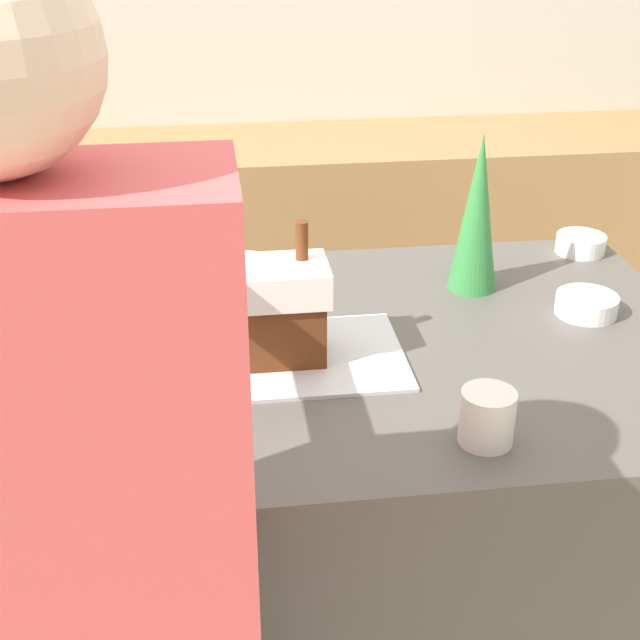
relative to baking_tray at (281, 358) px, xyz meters
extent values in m
cube|color=beige|center=(0.16, 2.09, 0.35)|extent=(8.00, 0.05, 2.60)
cube|color=#9E7547|center=(0.16, 1.77, -0.51)|extent=(6.00, 0.60, 0.88)
cube|color=#514C47|center=(0.16, 0.04, -0.48)|extent=(1.43, 0.98, 0.95)
cube|color=silver|center=(0.00, 0.00, 0.00)|extent=(0.48, 0.31, 0.01)
cube|color=#5B2D14|center=(0.00, 0.00, 0.07)|extent=(0.16, 0.12, 0.13)
cube|color=white|center=(0.00, 0.00, 0.16)|extent=(0.18, 0.14, 0.07)
cylinder|color=#5B2D14|center=(0.04, 0.02, 0.24)|extent=(0.02, 0.02, 0.08)
cone|color=#33843D|center=(0.46, 0.28, 0.18)|extent=(0.11, 0.11, 0.36)
cylinder|color=white|center=(-0.19, 0.39, 0.01)|extent=(0.10, 0.10, 0.04)
cylinder|color=pink|center=(-0.19, 0.39, 0.03)|extent=(0.08, 0.08, 0.01)
cylinder|color=white|center=(0.67, 0.11, 0.02)|extent=(0.13, 0.13, 0.04)
cylinder|color=white|center=(0.67, 0.11, 0.03)|extent=(0.11, 0.11, 0.01)
cylinder|color=white|center=(-0.39, 0.46, 0.02)|extent=(0.10, 0.10, 0.05)
cylinder|color=red|center=(-0.39, 0.46, 0.04)|extent=(0.08, 0.08, 0.01)
cylinder|color=silver|center=(-0.44, 0.07, 0.02)|extent=(0.11, 0.11, 0.04)
cylinder|color=pink|center=(-0.44, 0.07, 0.03)|extent=(0.09, 0.09, 0.01)
cylinder|color=white|center=(-0.05, 0.38, 0.02)|extent=(0.13, 0.13, 0.05)
cylinder|color=green|center=(-0.05, 0.38, 0.04)|extent=(0.10, 0.10, 0.01)
cylinder|color=white|center=(0.79, 0.44, 0.02)|extent=(0.12, 0.12, 0.04)
cylinder|color=orange|center=(0.79, 0.44, 0.04)|extent=(0.10, 0.10, 0.01)
cylinder|color=white|center=(0.31, -0.32, 0.04)|extent=(0.09, 0.09, 0.10)
cube|color=#CC4C4C|center=(-0.32, -0.63, 0.24)|extent=(0.46, 0.21, 0.68)
cylinder|color=beige|center=(-0.32, -0.40, 0.39)|extent=(0.08, 0.46, 0.08)
camera|label=1|loc=(-0.12, -1.51, 0.86)|focal=50.00mm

